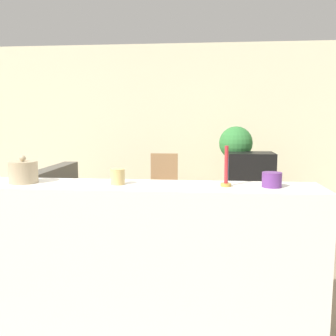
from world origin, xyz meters
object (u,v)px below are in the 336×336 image
object	(u,v)px
potted_plant	(236,145)
decorative_bowl	(23,172)
television	(250,173)
couch	(71,216)
wooden_chair	(163,186)

from	to	relation	value
potted_plant	decorative_bowl	world-z (taller)	potted_plant
television	decorative_bowl	bearing A→B (deg)	-124.17
couch	television	distance (m)	2.42
wooden_chair	decorative_bowl	bearing A→B (deg)	-102.51
potted_plant	wooden_chair	bearing A→B (deg)	-170.63
couch	television	bearing A→B (deg)	17.58
couch	decorative_bowl	distance (m)	2.20
wooden_chair	potted_plant	distance (m)	1.20
wooden_chair	decorative_bowl	distance (m)	3.00
decorative_bowl	wooden_chair	bearing A→B (deg)	77.49
potted_plant	decorative_bowl	size ratio (longest dim) A/B	3.20
television	decorative_bowl	world-z (taller)	decorative_bowl
couch	television	size ratio (longest dim) A/B	2.86
potted_plant	decorative_bowl	xyz separation A→B (m)	(-1.67, -3.04, 0.01)
couch	wooden_chair	xyz separation A→B (m)	(1.06, 0.88, 0.23)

